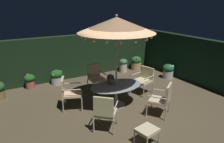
# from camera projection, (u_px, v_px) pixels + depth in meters

# --- Properties ---
(ground_plane) EXTENTS (7.89, 7.34, 0.02)m
(ground_plane) POSITION_uv_depth(u_px,v_px,m) (123.00, 107.00, 6.96)
(ground_plane) COLOR brown
(hedge_backdrop_rear) EXTENTS (7.89, 0.30, 1.87)m
(hedge_backdrop_rear) POSITION_uv_depth(u_px,v_px,m) (80.00, 56.00, 9.55)
(hedge_backdrop_rear) COLOR black
(hedge_backdrop_rear) RESTS_ON ground_plane
(hedge_backdrop_right) EXTENTS (0.30, 7.34, 1.87)m
(hedge_backdrop_right) POSITION_uv_depth(u_px,v_px,m) (204.00, 63.00, 8.48)
(hedge_backdrop_right) COLOR black
(hedge_backdrop_right) RESTS_ON ground_plane
(patio_dining_table) EXTENTS (1.73, 1.15, 0.71)m
(patio_dining_table) POSITION_uv_depth(u_px,v_px,m) (116.00, 89.00, 6.87)
(patio_dining_table) COLOR #B8B5A7
(patio_dining_table) RESTS_ON ground_plane
(patio_umbrella) EXTENTS (2.32, 2.32, 2.90)m
(patio_umbrella) POSITION_uv_depth(u_px,v_px,m) (117.00, 25.00, 6.24)
(patio_umbrella) COLOR #BCB1AA
(patio_umbrella) RESTS_ON ground_plane
(centerpiece_planter) EXTENTS (0.25, 0.25, 0.34)m
(centerpiece_planter) POSITION_uv_depth(u_px,v_px,m) (111.00, 78.00, 6.88)
(centerpiece_planter) COLOR #A86946
(centerpiece_planter) RESTS_ON patio_dining_table
(patio_chair_north) EXTENTS (0.78, 0.78, 1.03)m
(patio_chair_north) POSITION_uv_depth(u_px,v_px,m) (105.00, 111.00, 5.48)
(patio_chair_north) COLOR #B6B4A8
(patio_chair_north) RESTS_ON ground_plane
(patio_chair_northeast) EXTENTS (0.81, 0.81, 1.00)m
(patio_chair_northeast) POSITION_uv_depth(u_px,v_px,m) (163.00, 98.00, 6.27)
(patio_chair_northeast) COLOR #B3AFAB
(patio_chair_northeast) RESTS_ON ground_plane
(patio_chair_east) EXTENTS (0.76, 0.77, 0.94)m
(patio_chair_east) POSITION_uv_depth(u_px,v_px,m) (144.00, 78.00, 7.89)
(patio_chair_east) COLOR #B6AEA8
(patio_chair_east) RESTS_ON ground_plane
(patio_chair_southeast) EXTENTS (0.56, 0.57, 1.00)m
(patio_chair_southeast) POSITION_uv_depth(u_px,v_px,m) (96.00, 76.00, 8.09)
(patio_chair_southeast) COLOR #B8B4AB
(patio_chair_southeast) RESTS_ON ground_plane
(patio_chair_south) EXTENTS (0.77, 0.76, 1.02)m
(patio_chair_south) POSITION_uv_depth(u_px,v_px,m) (69.00, 91.00, 6.67)
(patio_chair_south) COLOR #BBAEAC
(patio_chair_south) RESTS_ON ground_plane
(ottoman_footrest) EXTENTS (0.55, 0.50, 0.40)m
(ottoman_footrest) POSITION_uv_depth(u_px,v_px,m) (147.00, 131.00, 5.05)
(ottoman_footrest) COLOR #BAAEA9
(ottoman_footrest) RESTS_ON ground_plane
(potted_plant_right_near) EXTENTS (0.49, 0.49, 0.63)m
(potted_plant_right_near) POSITION_uv_depth(u_px,v_px,m) (168.00, 71.00, 9.44)
(potted_plant_right_near) COLOR silver
(potted_plant_right_near) RESTS_ON ground_plane
(potted_plant_left_far) EXTENTS (0.51, 0.51, 0.66)m
(potted_plant_left_far) POSITION_uv_depth(u_px,v_px,m) (136.00, 63.00, 10.63)
(potted_plant_left_far) COLOR tan
(potted_plant_left_far) RESTS_ON ground_plane
(potted_plant_back_left) EXTENTS (0.40, 0.40, 0.64)m
(potted_plant_back_left) POSITION_uv_depth(u_px,v_px,m) (123.00, 65.00, 10.25)
(potted_plant_back_left) COLOR beige
(potted_plant_back_left) RESTS_ON ground_plane
(potted_plant_back_right) EXTENTS (0.50, 0.50, 0.60)m
(potted_plant_back_right) POSITION_uv_depth(u_px,v_px,m) (57.00, 77.00, 8.77)
(potted_plant_back_right) COLOR beige
(potted_plant_back_right) RESTS_ON ground_plane
(potted_plant_back_center) EXTENTS (0.42, 0.42, 0.57)m
(potted_plant_back_center) POSITION_uv_depth(u_px,v_px,m) (30.00, 81.00, 8.32)
(potted_plant_back_center) COLOR #B05C47
(potted_plant_back_center) RESTS_ON ground_plane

